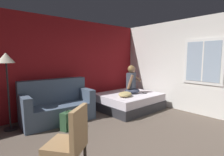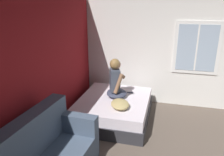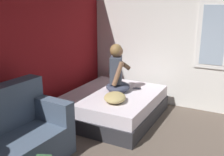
% 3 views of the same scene
% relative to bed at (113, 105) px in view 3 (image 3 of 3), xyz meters
% --- Properties ---
extents(bed, '(1.80, 1.55, 0.48)m').
position_rel_bed_xyz_m(bed, '(0.00, 0.00, 0.00)').
color(bed, '#2D2D33').
rests_on(bed, ground).
extents(couch, '(1.74, 0.92, 1.04)m').
position_rel_bed_xyz_m(couch, '(-2.12, 0.46, 0.16)').
color(couch, '#47566B').
rests_on(couch, ground).
extents(person_seated, '(0.65, 0.60, 0.88)m').
position_rel_bed_xyz_m(person_seated, '(0.12, -0.01, 0.60)').
color(person_seated, '#383D51').
rests_on(person_seated, bed).
extents(throw_pillow, '(0.58, 0.52, 0.14)m').
position_rel_bed_xyz_m(throw_pillow, '(-0.38, -0.22, 0.31)').
color(throw_pillow, tan).
rests_on(throw_pillow, bed).
extents(cell_phone, '(0.08, 0.15, 0.01)m').
position_rel_bed_xyz_m(cell_phone, '(0.42, -0.29, 0.25)').
color(cell_phone, black).
rests_on(cell_phone, bed).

